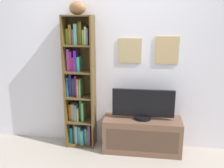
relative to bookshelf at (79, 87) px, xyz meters
The scene contains 5 objects.
back_wall 0.56m from the bookshelf, 17.39° to the left, with size 4.80×0.08×2.37m.
bookshelf is the anchor object (origin of this frame).
football 1.03m from the bookshelf, 55.77° to the right, with size 0.26×0.17×0.17m, color #90623C.
tv_stand 1.07m from the bookshelf, ahead, with size 1.02×0.38×0.46m.
television 0.89m from the bookshelf, ahead, with size 0.80×0.22×0.40m.
Camera 1 is at (0.47, -2.15, 1.72)m, focal length 39.67 mm.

